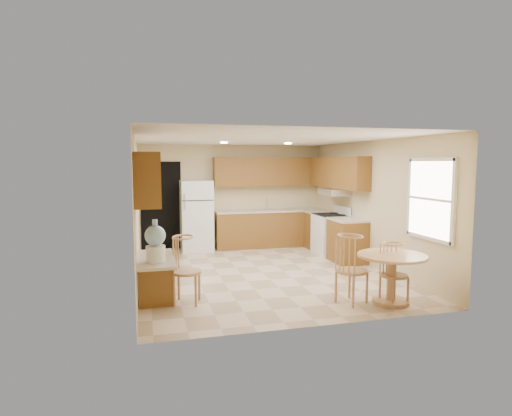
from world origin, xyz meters
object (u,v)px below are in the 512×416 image
object	(u,v)px
chair_table_b	(398,269)
refrigerator	(197,216)
water_crock	(155,243)
dining_table	(392,272)
chair_table_a	(355,263)
chair_desk	(187,265)
stove	(331,234)

from	to	relation	value
chair_table_b	refrigerator	bearing A→B (deg)	-72.67
chair_table_b	water_crock	world-z (taller)	water_crock
dining_table	chair_table_a	bearing A→B (deg)	171.43
dining_table	chair_desk	xyz separation A→B (m)	(-2.90, 0.68, 0.12)
stove	water_crock	distance (m)	5.05
chair_table_a	chair_table_b	world-z (taller)	chair_table_a
refrigerator	chair_table_a	bearing A→B (deg)	-68.77
chair_table_a	chair_desk	distance (m)	2.43
refrigerator	chair_table_b	world-z (taller)	refrigerator
stove	chair_desk	xyz separation A→B (m)	(-3.47, -2.70, 0.13)
dining_table	water_crock	bearing A→B (deg)	175.81
stove	chair_desk	world-z (taller)	stove
dining_table	chair_desk	bearing A→B (deg)	166.83
dining_table	chair_desk	size ratio (longest dim) A/B	1.01
dining_table	chair_table_b	bearing A→B (deg)	-61.54
dining_table	water_crock	world-z (taller)	water_crock
stove	water_crock	xyz separation A→B (m)	(-3.92, -3.13, 0.55)
refrigerator	water_crock	world-z (taller)	refrigerator
chair_table_a	refrigerator	bearing A→B (deg)	176.50
refrigerator	water_crock	distance (m)	4.48
dining_table	chair_desk	world-z (taller)	chair_desk
stove	chair_table_b	xyz separation A→B (m)	(-0.52, -3.46, 0.07)
refrigerator	dining_table	size ratio (longest dim) A/B	1.67
refrigerator	stove	bearing A→B (deg)	-22.99
dining_table	refrigerator	bearing A→B (deg)	116.61
refrigerator	stove	xyz separation A→B (m)	(2.88, -1.22, -0.36)
dining_table	chair_table_b	world-z (taller)	chair_table_b
refrigerator	chair_table_a	world-z (taller)	refrigerator
chair_table_b	chair_desk	xyz separation A→B (m)	(-2.95, 0.76, 0.07)
refrigerator	dining_table	bearing A→B (deg)	-63.39
chair_table_b	water_crock	size ratio (longest dim) A/B	1.57
refrigerator	dining_table	world-z (taller)	refrigerator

